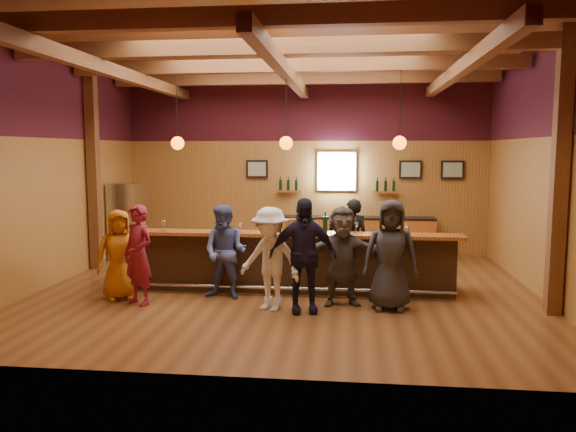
{
  "coord_description": "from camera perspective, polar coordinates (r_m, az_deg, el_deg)",
  "views": [
    {
      "loc": [
        1.18,
        -10.04,
        2.58
      ],
      "look_at": [
        0.0,
        0.3,
        1.35
      ],
      "focal_mm": 35.0,
      "sensor_mm": 36.0,
      "label": 1
    }
  ],
  "objects": [
    {
      "name": "ice_bucket",
      "position": [
        10.1,
        0.26,
        -0.95
      ],
      "size": [
        0.22,
        0.22,
        0.24
      ],
      "primitive_type": "cylinder",
      "color": "olive",
      "rests_on": "bar_counter"
    },
    {
      "name": "window",
      "position": [
        14.0,
        4.96,
        4.54
      ],
      "size": [
        0.95,
        0.09,
        0.95
      ],
      "color": "silver",
      "rests_on": "room"
    },
    {
      "name": "customer_brown",
      "position": [
        9.37,
        5.54,
        -4.05
      ],
      "size": [
        1.6,
        0.74,
        1.66
      ],
      "primitive_type": "imported",
      "rotation": [
        0.0,
        0.0,
        0.17
      ],
      "color": "#504840",
      "rests_on": "ground"
    },
    {
      "name": "glass_e",
      "position": [
        10.03,
        -2.03,
        -1.01
      ],
      "size": [
        0.07,
        0.07,
        0.17
      ],
      "color": "silver",
      "rests_on": "bar_counter"
    },
    {
      "name": "glass_c",
      "position": [
        10.3,
        -7.29,
        -0.8
      ],
      "size": [
        0.08,
        0.08,
        0.18
      ],
      "color": "silver",
      "rests_on": "bar_counter"
    },
    {
      "name": "bottle_a",
      "position": [
        10.12,
        2.4,
        -0.85
      ],
      "size": [
        0.07,
        0.07,
        0.34
      ],
      "color": "black",
      "rests_on": "bar_counter"
    },
    {
      "name": "customer_dark",
      "position": [
        9.19,
        10.37,
        -3.93
      ],
      "size": [
        0.9,
        0.61,
        1.79
      ],
      "primitive_type": "imported",
      "rotation": [
        0.0,
        0.0,
        -0.05
      ],
      "color": "#2A2A2D",
      "rests_on": "ground"
    },
    {
      "name": "pendant_lights",
      "position": [
        10.11,
        -0.19,
        7.47
      ],
      "size": [
        4.24,
        0.24,
        1.37
      ],
      "color": "black",
      "rests_on": "room"
    },
    {
      "name": "bottle_b",
      "position": [
        10.11,
        3.79,
        -0.79
      ],
      "size": [
        0.08,
        0.08,
        0.38
      ],
      "color": "black",
      "rests_on": "bar_counter"
    },
    {
      "name": "glass_h",
      "position": [
        10.04,
        11.82,
        -1.04
      ],
      "size": [
        0.08,
        0.08,
        0.19
      ],
      "color": "silver",
      "rests_on": "bar_counter"
    },
    {
      "name": "glass_f",
      "position": [
        9.98,
        4.36,
        -0.99
      ],
      "size": [
        0.08,
        0.08,
        0.18
      ],
      "color": "silver",
      "rests_on": "bar_counter"
    },
    {
      "name": "room",
      "position": [
        10.19,
        -0.16,
        10.3
      ],
      "size": [
        9.04,
        9.0,
        4.52
      ],
      "color": "brown",
      "rests_on": "ground"
    },
    {
      "name": "glass_d",
      "position": [
        10.07,
        -4.82,
        -0.96
      ],
      "size": [
        0.08,
        0.08,
        0.18
      ],
      "color": "silver",
      "rests_on": "bar_counter"
    },
    {
      "name": "framed_pictures",
      "position": [
        14.0,
        8.52,
        4.7
      ],
      "size": [
        5.35,
        0.05,
        0.45
      ],
      "color": "black",
      "rests_on": "room"
    },
    {
      "name": "wine_shelves",
      "position": [
        13.96,
        4.94,
        2.77
      ],
      "size": [
        3.0,
        0.18,
        0.3
      ],
      "color": "#994A1B",
      "rests_on": "room"
    },
    {
      "name": "stainless_fridge",
      "position": [
        13.8,
        -16.04,
        -0.52
      ],
      "size": [
        0.7,
        0.7,
        1.8
      ],
      "primitive_type": "cube",
      "color": "silver",
      "rests_on": "ground"
    },
    {
      "name": "bar_counter",
      "position": [
        10.46,
        -0.0,
        -4.61
      ],
      "size": [
        6.3,
        1.07,
        1.11
      ],
      "color": "black",
      "rests_on": "ground"
    },
    {
      "name": "customer_orange",
      "position": [
        10.13,
        -16.78,
        -3.77
      ],
      "size": [
        0.91,
        0.8,
        1.57
      ],
      "primitive_type": "imported",
      "rotation": [
        0.0,
        0.0,
        0.5
      ],
      "color": "#BC6311",
      "rests_on": "ground"
    },
    {
      "name": "bartender",
      "position": [
        11.13,
        6.6,
        -2.41
      ],
      "size": [
        0.62,
        0.43,
        1.64
      ],
      "primitive_type": "imported",
      "rotation": [
        0.0,
        0.0,
        3.2
      ],
      "color": "black",
      "rests_on": "ground"
    },
    {
      "name": "customer_white",
      "position": [
        9.04,
        -1.83,
        -4.38
      ],
      "size": [
        1.24,
        1.01,
        1.67
      ],
      "primitive_type": "imported",
      "rotation": [
        0.0,
        0.0,
        -0.42
      ],
      "color": "silver",
      "rests_on": "ground"
    },
    {
      "name": "customer_navy",
      "position": [
        8.9,
        1.53,
        -4.02
      ],
      "size": [
        1.14,
        0.64,
        1.84
      ],
      "primitive_type": "imported",
      "rotation": [
        0.0,
        0.0,
        0.19
      ],
      "color": "black",
      "rests_on": "ground"
    },
    {
      "name": "back_bar_cabinet",
      "position": [
        13.92,
        6.52,
        -2.0
      ],
      "size": [
        4.0,
        0.52,
        0.95
      ],
      "color": "#994A1B",
      "rests_on": "ground"
    },
    {
      "name": "customer_redvest",
      "position": [
        9.69,
        -14.96,
        -3.84
      ],
      "size": [
        0.73,
        0.64,
        1.68
      ],
      "primitive_type": "imported",
      "rotation": [
        0.0,
        0.0,
        -0.49
      ],
      "color": "maroon",
      "rests_on": "ground"
    },
    {
      "name": "glass_a",
      "position": [
        10.65,
        -14.44,
        -0.76
      ],
      "size": [
        0.08,
        0.08,
        0.17
      ],
      "color": "silver",
      "rests_on": "bar_counter"
    },
    {
      "name": "glass_g",
      "position": [
        10.03,
        6.91,
        -0.94
      ],
      "size": [
        0.09,
        0.09,
        0.19
      ],
      "color": "silver",
      "rests_on": "bar_counter"
    },
    {
      "name": "customer_denim",
      "position": [
        9.8,
        -6.38,
        -3.65
      ],
      "size": [
        0.9,
        0.77,
        1.64
      ],
      "primitive_type": "imported",
      "rotation": [
        0.0,
        0.0,
        -0.2
      ],
      "color": "#4A5695",
      "rests_on": "ground"
    },
    {
      "name": "glass_b",
      "position": [
        10.47,
        -12.52,
        -0.71
      ],
      "size": [
        0.09,
        0.09,
        0.2
      ],
      "color": "silver",
      "rests_on": "bar_counter"
    }
  ]
}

